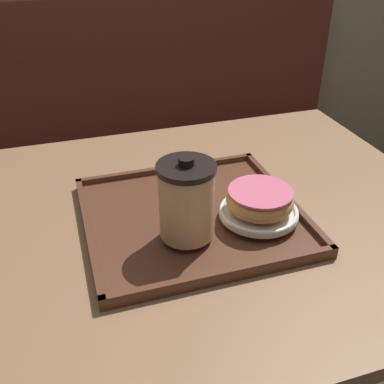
# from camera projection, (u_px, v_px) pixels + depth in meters

# --- Properties ---
(booth_bench) EXTENTS (1.42, 0.44, 1.00)m
(booth_bench) POSITION_uv_depth(u_px,v_px,m) (175.00, 175.00, 1.87)
(booth_bench) COLOR brown
(booth_bench) RESTS_ON ground_plane
(cafe_table) EXTENTS (1.06, 0.84, 0.74)m
(cafe_table) POSITION_uv_depth(u_px,v_px,m) (195.00, 273.00, 0.98)
(cafe_table) COLOR #846042
(cafe_table) RESTS_ON ground_plane
(serving_tray) EXTENTS (0.41, 0.38, 0.02)m
(serving_tray) POSITION_uv_depth(u_px,v_px,m) (192.00, 217.00, 0.87)
(serving_tray) COLOR #512D1E
(serving_tray) RESTS_ON cafe_table
(coffee_cup_front) EXTENTS (0.10, 0.10, 0.15)m
(coffee_cup_front) POSITION_uv_depth(u_px,v_px,m) (186.00, 200.00, 0.76)
(coffee_cup_front) COLOR #E0B784
(coffee_cup_front) RESTS_ON serving_tray
(plate_with_chocolate_donut) EXTENTS (0.15, 0.15, 0.01)m
(plate_with_chocolate_donut) POSITION_uv_depth(u_px,v_px,m) (259.00, 212.00, 0.85)
(plate_with_chocolate_donut) COLOR white
(plate_with_chocolate_donut) RESTS_ON serving_tray
(donut_chocolate_glazed) EXTENTS (0.13, 0.13, 0.04)m
(donut_chocolate_glazed) POSITION_uv_depth(u_px,v_px,m) (260.00, 200.00, 0.83)
(donut_chocolate_glazed) COLOR tan
(donut_chocolate_glazed) RESTS_ON plate_with_chocolate_donut
(spoon) EXTENTS (0.06, 0.16, 0.01)m
(spoon) POSITION_uv_depth(u_px,v_px,m) (201.00, 168.00, 1.00)
(spoon) COLOR silver
(spoon) RESTS_ON serving_tray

